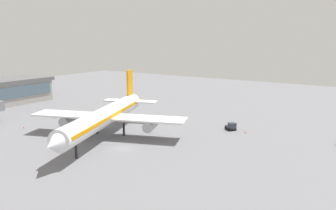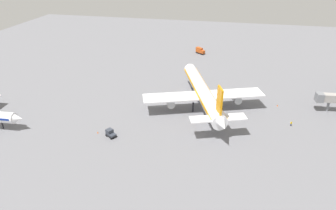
{
  "view_description": "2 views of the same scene",
  "coord_description": "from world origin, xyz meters",
  "views": [
    {
      "loc": [
        60.07,
        52.44,
        26.65
      ],
      "look_at": [
        -22.59,
        -1.69,
        6.86
      ],
      "focal_mm": 36.1,
      "sensor_mm": 36.0,
      "label": 1
    },
    {
      "loc": [
        -103.12,
        -18.54,
        51.76
      ],
      "look_at": [
        -15.82,
        0.42,
        5.43
      ],
      "focal_mm": 32.26,
      "sensor_mm": 36.0,
      "label": 2
    }
  ],
  "objects": [
    {
      "name": "ground",
      "position": [
        0.0,
        0.0,
        0.0
      ],
      "size": [
        288.0,
        288.0,
        0.0
      ],
      "primitive_type": "plane",
      "color": "slate"
    },
    {
      "name": "airplane_taxiing",
      "position": [
        -4.36,
        -9.84,
        5.98
      ],
      "size": [
        52.21,
        42.97,
        16.46
      ],
      "rotation": [
        0.0,
        0.0,
        0.35
      ],
      "color": "white",
      "rests_on": "ground"
    },
    {
      "name": "baggage_tug",
      "position": [
        -30.01,
        15.58,
        1.16
      ],
      "size": [
        3.49,
        3.75,
        2.3
      ],
      "rotation": [
        0.0,
        0.0,
        1.0
      ],
      "color": "black",
      "rests_on": "ground"
    },
    {
      "name": "ground_crew_worker",
      "position": [
        -11.58,
        -39.99,
        0.85
      ],
      "size": [
        0.44,
        0.57,
        1.67
      ],
      "rotation": [
        0.0,
        0.0,
        0.17
      ],
      "color": "#1E2338",
      "rests_on": "ground"
    },
    {
      "name": "safety_cone_near_gate",
      "position": [
        2.14,
        -37.11,
        0.3
      ],
      "size": [
        0.44,
        0.44,
        0.6
      ],
      "primitive_type": "cone",
      "color": "#EA590C",
      "rests_on": "ground"
    },
    {
      "name": "safety_cone_mid_apron",
      "position": [
        -51.15,
        -37.37,
        0.3
      ],
      "size": [
        0.44,
        0.44,
        0.6
      ],
      "primitive_type": "cone",
      "color": "#EA590C",
      "rests_on": "ground"
    },
    {
      "name": "safety_cone_far_side",
      "position": [
        -29.18,
        20.24,
        0.3
      ],
      "size": [
        0.44,
        0.44,
        0.6
      ],
      "primitive_type": "cone",
      "color": "#EA590C",
      "rests_on": "ground"
    }
  ]
}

